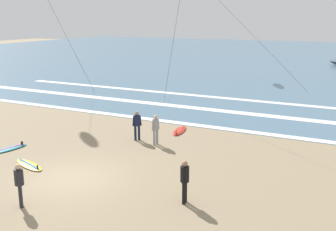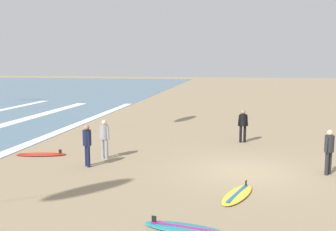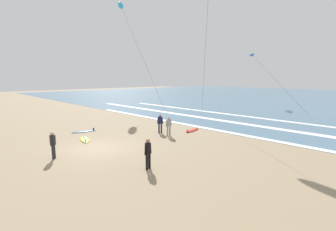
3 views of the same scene
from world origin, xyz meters
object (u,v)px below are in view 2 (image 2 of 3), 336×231
at_px(surfboard_foreground_flat, 41,154).
at_px(surfer_left_near, 104,136).
at_px(surfer_right_near, 329,148).
at_px(surfboard_left_pile, 186,229).
at_px(surfboard_right_spare, 237,194).
at_px(surfer_background_far, 243,123).
at_px(surfer_foreground_main, 87,142).

bearing_deg(surfboard_foreground_flat, surfer_left_near, -90.75).
bearing_deg(surfer_right_near, surfer_left_near, 84.60).
relative_size(surfboard_left_pile, surfboard_right_spare, 1.00).
relative_size(surfer_background_far, surfer_left_near, 1.00).
bearing_deg(surfboard_right_spare, surfboard_foreground_flat, 66.15).
bearing_deg(surfer_background_far, surfboard_foreground_flat, 116.45).
bearing_deg(surfboard_foreground_flat, surfer_foreground_main, -116.65).
height_order(surfer_background_far, surfboard_right_spare, surfer_background_far).
relative_size(surfer_foreground_main, surfer_left_near, 1.00).
distance_m(surfboard_left_pile, surfboard_right_spare, 2.89).
relative_size(surfer_right_near, surfer_foreground_main, 1.00).
xyz_separation_m(surfer_right_near, surfboard_right_spare, (-2.79, 3.13, -0.91)).
height_order(surfboard_right_spare, surfboard_foreground_flat, same).
relative_size(surfer_foreground_main, surfboard_right_spare, 0.73).
xyz_separation_m(surfer_right_near, surfer_foreground_main, (-0.47, 8.72, 0.00)).
bearing_deg(surfboard_left_pile, surfer_left_near, 33.75).
xyz_separation_m(surfboard_left_pile, surfboard_foreground_flat, (6.26, 7.01, 0.00)).
bearing_deg(surfer_foreground_main, surfboard_left_pile, -138.39).
bearing_deg(surfer_left_near, surfer_right_near, -95.40).
height_order(surfer_left_near, surfboard_foreground_flat, surfer_left_near).
bearing_deg(surfboard_right_spare, surfboard_left_pile, 155.61).
distance_m(surfer_background_far, surfboard_right_spare, 7.88).
distance_m(surfer_right_near, surfer_foreground_main, 8.74).
bearing_deg(surfboard_left_pile, surfboard_right_spare, -24.39).
distance_m(surfer_right_near, surfboard_foreground_flat, 11.40).
height_order(surfboard_left_pile, surfboard_foreground_flat, same).
height_order(surfer_background_far, surfboard_left_pile, surfer_background_far).
xyz_separation_m(surfer_foreground_main, surfboard_left_pile, (-4.95, -4.40, -0.91)).
relative_size(surfer_background_far, surfer_foreground_main, 1.00).
distance_m(surfer_left_near, surfboard_left_pile, 7.54).
distance_m(surfer_right_near, surfboard_right_spare, 4.29).
xyz_separation_m(surfer_background_far, surfer_left_near, (-4.24, 5.59, 0.00)).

